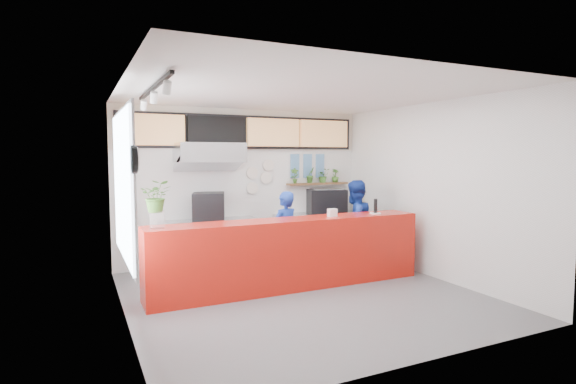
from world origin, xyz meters
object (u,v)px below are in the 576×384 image
object	(u,v)px
staff_center	(285,235)
pepper_mill	(375,206)
staff_right	(354,225)
service_counter	(290,254)
espresso_machine	(326,201)
panini_oven	(209,206)

from	to	relation	value
staff_center	pepper_mill	world-z (taller)	staff_center
staff_center	staff_right	world-z (taller)	staff_right
service_counter	staff_right	distance (m)	1.73
pepper_mill	staff_right	bearing A→B (deg)	89.48
espresso_machine	staff_right	xyz separation A→B (m)	(-0.10, -1.21, -0.32)
panini_oven	service_counter	bearing A→B (deg)	-47.38
panini_oven	pepper_mill	bearing A→B (deg)	-19.21
staff_right	panini_oven	bearing A→B (deg)	-38.91
service_counter	pepper_mill	size ratio (longest dim) A/B	18.74
espresso_machine	staff_center	size ratio (longest dim) A/B	0.51
service_counter	panini_oven	world-z (taller)	panini_oven
service_counter	panini_oven	bearing A→B (deg)	114.33
service_counter	staff_center	bearing A→B (deg)	73.42
staff_center	pepper_mill	bearing A→B (deg)	135.37
staff_right	espresso_machine	bearing A→B (deg)	-107.18
panini_oven	pepper_mill	world-z (taller)	panini_oven
service_counter	staff_center	distance (m)	0.65
panini_oven	staff_right	size ratio (longest dim) A/B	0.35
panini_oven	pepper_mill	xyz separation A→B (m)	(2.41, -1.85, 0.08)
pepper_mill	staff_center	bearing A→B (deg)	155.63
panini_oven	espresso_machine	xyz separation A→B (m)	(2.51, 0.00, -0.01)
pepper_mill	espresso_machine	bearing A→B (deg)	86.66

